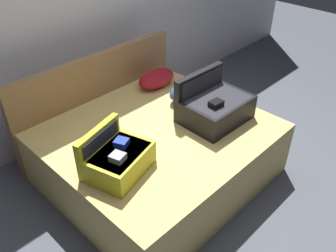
{
  "coord_description": "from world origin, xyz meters",
  "views": [
    {
      "loc": [
        -1.76,
        -1.45,
        2.36
      ],
      "look_at": [
        0.0,
        0.28,
        0.64
      ],
      "focal_mm": 38.34,
      "sensor_mm": 36.0,
      "label": 1
    }
  ],
  "objects_px": {
    "bed": "(158,153)",
    "hard_case_large": "(215,106)",
    "pillow_near_headboard": "(156,79)",
    "pillow_center_head": "(190,89)",
    "hard_case_medium": "(117,158)"
  },
  "relations": [
    {
      "from": "bed",
      "to": "pillow_near_headboard",
      "type": "distance_m",
      "value": 0.87
    },
    {
      "from": "pillow_center_head",
      "to": "hard_case_large",
      "type": "bearing_deg",
      "value": -107.32
    },
    {
      "from": "bed",
      "to": "hard_case_medium",
      "type": "height_order",
      "value": "hard_case_medium"
    },
    {
      "from": "pillow_near_headboard",
      "to": "bed",
      "type": "bearing_deg",
      "value": -133.32
    },
    {
      "from": "hard_case_large",
      "to": "pillow_center_head",
      "type": "bearing_deg",
      "value": 74.06
    },
    {
      "from": "bed",
      "to": "hard_case_large",
      "type": "relative_size",
      "value": 3.06
    },
    {
      "from": "bed",
      "to": "pillow_center_head",
      "type": "xyz_separation_m",
      "value": [
        0.6,
        0.16,
        0.36
      ]
    },
    {
      "from": "hard_case_large",
      "to": "pillow_near_headboard",
      "type": "relative_size",
      "value": 1.37
    },
    {
      "from": "pillow_near_headboard",
      "to": "pillow_center_head",
      "type": "bearing_deg",
      "value": -81.75
    },
    {
      "from": "hard_case_large",
      "to": "pillow_center_head",
      "type": "relative_size",
      "value": 1.24
    },
    {
      "from": "hard_case_medium",
      "to": "pillow_center_head",
      "type": "distance_m",
      "value": 1.22
    },
    {
      "from": "hard_case_large",
      "to": "hard_case_medium",
      "type": "xyz_separation_m",
      "value": [
        -1.05,
        0.08,
        -0.02
      ]
    },
    {
      "from": "hard_case_large",
      "to": "pillow_center_head",
      "type": "xyz_separation_m",
      "value": [
        0.13,
        0.41,
        -0.04
      ]
    },
    {
      "from": "bed",
      "to": "hard_case_large",
      "type": "height_order",
      "value": "hard_case_large"
    },
    {
      "from": "hard_case_medium",
      "to": "pillow_center_head",
      "type": "height_order",
      "value": "hard_case_medium"
    }
  ]
}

